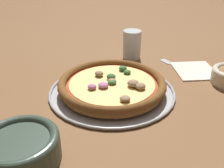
{
  "coord_description": "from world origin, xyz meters",
  "views": [
    {
      "loc": [
        0.63,
        -0.07,
        0.37
      ],
      "look_at": [
        0.0,
        0.0,
        0.03
      ],
      "focal_mm": 42.0,
      "sensor_mm": 36.0,
      "label": 1
    }
  ],
  "objects_px": {
    "napkin": "(195,70)",
    "fork": "(176,66)",
    "bowl_near": "(21,147)",
    "pizza_tray": "(112,91)",
    "pizza": "(112,84)",
    "drinking_cup": "(132,44)"
  },
  "relations": [
    {
      "from": "pizza_tray",
      "to": "drinking_cup",
      "type": "bearing_deg",
      "value": 158.54
    },
    {
      "from": "bowl_near",
      "to": "fork",
      "type": "height_order",
      "value": "bowl_near"
    },
    {
      "from": "pizza",
      "to": "fork",
      "type": "bearing_deg",
      "value": 123.67
    },
    {
      "from": "pizza_tray",
      "to": "pizza",
      "type": "bearing_deg",
      "value": 66.03
    },
    {
      "from": "pizza_tray",
      "to": "drinking_cup",
      "type": "distance_m",
      "value": 0.27
    },
    {
      "from": "pizza",
      "to": "bowl_near",
      "type": "relative_size",
      "value": 2.0
    },
    {
      "from": "pizza_tray",
      "to": "bowl_near",
      "type": "xyz_separation_m",
      "value": [
        0.24,
        -0.2,
        0.03
      ]
    },
    {
      "from": "napkin",
      "to": "fork",
      "type": "xyz_separation_m",
      "value": [
        -0.04,
        -0.05,
        -0.0
      ]
    },
    {
      "from": "drinking_cup",
      "to": "pizza_tray",
      "type": "bearing_deg",
      "value": -21.46
    },
    {
      "from": "fork",
      "to": "pizza",
      "type": "bearing_deg",
      "value": 97.29
    },
    {
      "from": "bowl_near",
      "to": "napkin",
      "type": "distance_m",
      "value": 0.6
    },
    {
      "from": "pizza",
      "to": "drinking_cup",
      "type": "xyz_separation_m",
      "value": [
        -0.25,
        0.1,
        0.02
      ]
    },
    {
      "from": "bowl_near",
      "to": "fork",
      "type": "xyz_separation_m",
      "value": [
        -0.4,
        0.43,
        -0.03
      ]
    },
    {
      "from": "pizza_tray",
      "to": "bowl_near",
      "type": "height_order",
      "value": "bowl_near"
    },
    {
      "from": "napkin",
      "to": "pizza",
      "type": "bearing_deg",
      "value": -68.45
    },
    {
      "from": "pizza_tray",
      "to": "napkin",
      "type": "bearing_deg",
      "value": 111.48
    },
    {
      "from": "pizza_tray",
      "to": "fork",
      "type": "xyz_separation_m",
      "value": [
        -0.16,
        0.23,
        -0.0
      ]
    },
    {
      "from": "pizza_tray",
      "to": "drinking_cup",
      "type": "xyz_separation_m",
      "value": [
        -0.25,
        0.1,
        0.05
      ]
    },
    {
      "from": "pizza_tray",
      "to": "pizza",
      "type": "distance_m",
      "value": 0.02
    },
    {
      "from": "drinking_cup",
      "to": "napkin",
      "type": "bearing_deg",
      "value": 53.86
    },
    {
      "from": "bowl_near",
      "to": "drinking_cup",
      "type": "height_order",
      "value": "drinking_cup"
    },
    {
      "from": "drinking_cup",
      "to": "napkin",
      "type": "distance_m",
      "value": 0.24
    }
  ]
}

